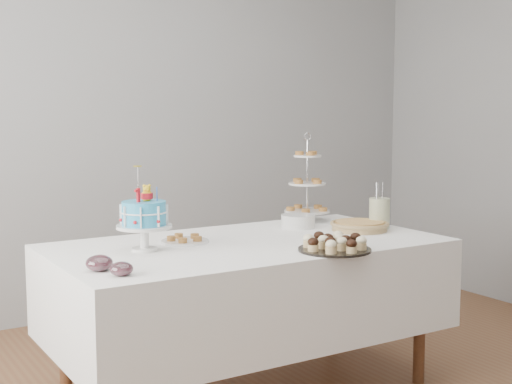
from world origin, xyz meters
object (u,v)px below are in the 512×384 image
plate_stack (298,221)px  pastry_plate (185,239)px  utensil_pitcher (380,212)px  birthday_cake (144,228)px  tiered_stand (307,184)px  pie (360,225)px  table (248,287)px  jam_bowl_b (99,263)px  jam_bowl_a (121,269)px  cupcake_tray (335,243)px

plate_stack → pastry_plate: plate_stack is taller
utensil_pitcher → birthday_cake: bearing=175.9°
tiered_stand → utensil_pitcher: 0.48m
pie → tiered_stand: bearing=95.9°
pie → plate_stack: plate_stack is taller
table → jam_bowl_b: 0.91m
pastry_plate → jam_bowl_b: bearing=-146.6°
plate_stack → utensil_pitcher: utensil_pitcher is taller
table → tiered_stand: (0.65, 0.40, 0.44)m
table → jam_bowl_a: (-0.79, -0.35, 0.25)m
cupcake_tray → utensil_pitcher: bearing=32.0°
plate_stack → jam_bowl_a: size_ratio=1.98×
cupcake_tray → plate_stack: size_ratio=1.81×
pastry_plate → jam_bowl_b: 0.68m
birthday_cake → utensil_pitcher: 1.36m
jam_bowl_a → plate_stack: bearing=24.6°
birthday_cake → cupcake_tray: 0.89m
cupcake_tray → pastry_plate: 0.75m
cupcake_tray → jam_bowl_b: (-1.07, 0.18, -0.01)m
pie → utensil_pitcher: (0.15, 0.01, 0.06)m
pie → plate_stack: 0.34m
plate_stack → jam_bowl_b: (-1.30, -0.45, -0.01)m
jam_bowl_a → jam_bowl_b: bearing=109.7°
birthday_cake → pie: birthday_cake is taller
table → jam_bowl_a: bearing=-156.2°
table → pie: (0.69, -0.03, 0.26)m
pie → jam_bowl_a: (-1.49, -0.32, -0.00)m
plate_stack → utensil_pitcher: 0.45m
jam_bowl_b → jam_bowl_a: bearing=-70.3°
table → tiered_stand: 0.88m
birthday_cake → tiered_stand: size_ratio=0.76×
pie → plate_stack: (-0.23, 0.25, 0.01)m
tiered_stand → pastry_plate: tiered_stand is taller
cupcake_tray → table: bearing=120.0°
tiered_stand → birthday_cake: bearing=-164.1°
cupcake_tray → plate_stack: bearing=69.9°
table → plate_stack: (0.46, 0.22, 0.26)m
tiered_stand → jam_bowl_b: (-1.49, -0.62, -0.19)m
pastry_plate → jam_bowl_a: (-0.52, -0.50, 0.01)m
tiered_stand → pastry_plate: (-0.92, -0.25, -0.20)m
cupcake_tray → tiered_stand: tiered_stand is taller
cupcake_tray → jam_bowl_a: cupcake_tray is taller
tiered_stand → utensil_pitcher: tiered_stand is taller
utensil_pitcher → pie: bearing=-177.1°
pie → pastry_plate: (-0.96, 0.18, -0.01)m
birthday_cake → jam_bowl_a: birthday_cake is taller
tiered_stand → jam_bowl_a: 1.64m
cupcake_tray → utensil_pitcher: 0.72m
table → jam_bowl_a: 0.90m
pastry_plate → utensil_pitcher: bearing=-8.8°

